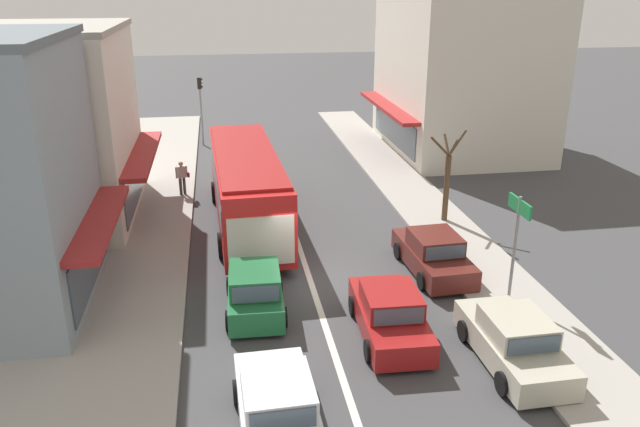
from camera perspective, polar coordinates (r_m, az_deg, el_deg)
The scene contains 16 objects.
ground_plane at distance 21.72m, azimuth -0.91°, elevation -6.10°, with size 140.00×140.00×0.00m, color #3F3F42.
lane_centre_line at distance 25.32m, azimuth -2.25°, elevation -2.06°, with size 0.20×28.00×0.01m, color silver.
sidewalk_left at distance 27.29m, azimuth -17.11°, elevation -1.14°, with size 5.20×44.00×0.14m, color #A39E96.
kerb_right at distance 28.46m, azimuth 9.71°, elevation 0.39°, with size 2.80×44.00×0.12m, color #A39E96.
shopfront_mid_block at distance 28.47m, azimuth -24.34°, elevation 7.21°, with size 8.25×8.44×8.09m.
building_right_far at distance 38.55m, azimuth 12.82°, elevation 12.55°, with size 9.00×10.66×9.35m.
city_bus at distance 25.88m, azimuth -6.74°, elevation 2.75°, with size 3.01×10.94×3.23m.
hatchback_queue_gap_filler at distance 19.59m, azimuth -5.97°, elevation -7.04°, with size 1.93×3.76×1.54m.
sedan_behind_bus_near at distance 18.41m, azimuth 6.40°, elevation -9.17°, with size 2.03×4.27×1.47m.
sedan_adjacent_lane_trail at distance 14.79m, azimuth -3.87°, elevation -17.46°, with size 1.97×4.24×1.47m.
parked_sedan_kerb_front at distance 17.84m, azimuth 17.29°, elevation -11.13°, with size 1.93×4.22×1.47m.
parked_sedan_kerb_second at distance 22.42m, azimuth 10.33°, elevation -3.69°, with size 2.02×4.27×1.47m.
traffic_light_downstreet at distance 39.43m, azimuth -10.87°, elevation 10.19°, with size 0.33×0.24×4.20m.
directional_road_sign at distance 20.12m, azimuth 17.61°, elevation -1.02°, with size 0.10×1.40×3.60m.
street_tree_right at distance 26.62m, azimuth 11.53°, elevation 2.98°, with size 1.57×1.53×4.02m.
pedestrian_with_handbag_near at distance 30.18m, azimuth -12.50°, elevation 3.38°, with size 0.64×0.42×1.63m.
Camera 1 is at (-2.81, -19.19, 9.78)m, focal length 35.00 mm.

